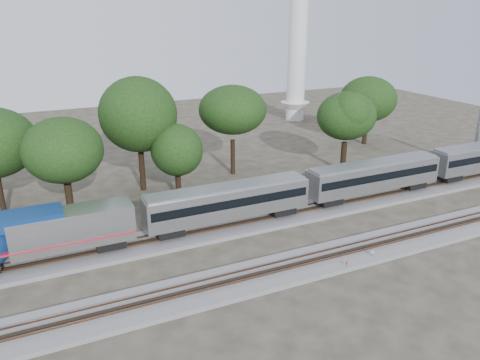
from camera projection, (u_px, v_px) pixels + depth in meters
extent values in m
plane|color=#383328|center=(272.00, 250.00, 45.34)|extent=(160.00, 160.00, 0.00)
cube|color=slate|center=(245.00, 224.00, 50.39)|extent=(160.00, 5.00, 0.40)
cube|color=brown|center=(248.00, 222.00, 49.62)|extent=(160.00, 0.08, 0.15)
cube|color=brown|center=(242.00, 217.00, 50.84)|extent=(160.00, 0.08, 0.15)
cube|color=slate|center=(293.00, 267.00, 41.86)|extent=(160.00, 5.00, 0.40)
cube|color=brown|center=(297.00, 267.00, 41.10)|extent=(160.00, 0.08, 0.15)
cube|color=brown|center=(289.00, 259.00, 42.32)|extent=(160.00, 0.08, 0.15)
cube|color=#B5B7BD|center=(73.00, 227.00, 42.47)|extent=(10.79, 3.05, 3.36)
cube|color=navy|center=(10.00, 221.00, 39.96)|extent=(8.65, 2.99, 1.02)
cube|color=#B11B2E|center=(60.00, 238.00, 42.29)|extent=(13.23, 3.09, 0.18)
cube|color=black|center=(110.00, 241.00, 44.43)|extent=(2.65, 2.24, 0.92)
cube|color=#B5B7BD|center=(228.00, 201.00, 48.58)|extent=(17.71, 3.05, 3.05)
cube|color=black|center=(228.00, 199.00, 48.47)|extent=(17.10, 3.10, 0.92)
cube|color=gray|center=(228.00, 187.00, 48.04)|extent=(17.31, 2.44, 0.36)
cube|color=black|center=(169.00, 230.00, 46.73)|extent=(2.65, 2.24, 0.92)
cube|color=black|center=(281.00, 208.00, 51.79)|extent=(2.65, 2.24, 0.92)
cube|color=#B5B7BD|center=(374.00, 175.00, 56.12)|extent=(17.71, 3.05, 3.05)
cube|color=black|center=(374.00, 173.00, 56.02)|extent=(17.10, 3.10, 0.92)
cube|color=gray|center=(375.00, 163.00, 55.58)|extent=(17.31, 2.44, 0.36)
cube|color=black|center=(328.00, 199.00, 54.27)|extent=(2.65, 2.24, 0.92)
cube|color=black|center=(412.00, 183.00, 59.33)|extent=(2.65, 2.24, 0.92)
cube|color=black|center=(449.00, 176.00, 61.82)|extent=(2.65, 2.24, 0.92)
cylinder|color=#512D19|center=(346.00, 266.00, 41.73)|extent=(0.05, 0.05, 0.77)
cylinder|color=red|center=(347.00, 263.00, 41.61)|extent=(0.27, 0.05, 0.27)
cylinder|color=#512D19|center=(372.00, 256.00, 43.41)|extent=(0.06, 0.06, 0.83)
cylinder|color=silver|center=(372.00, 252.00, 43.28)|extent=(0.30, 0.06, 0.30)
cube|color=#512D19|center=(364.00, 263.00, 42.66)|extent=(0.52, 0.34, 0.30)
cylinder|color=silver|center=(297.00, 56.00, 94.44)|extent=(3.74, 3.74, 26.18)
cone|color=silver|center=(295.00, 111.00, 98.29)|extent=(5.98, 5.98, 3.74)
cube|color=gray|center=(476.00, 139.00, 67.01)|extent=(0.35, 0.35, 8.89)
cylinder|color=black|center=(1.00, 198.00, 51.74)|extent=(0.70, 0.70, 4.64)
cylinder|color=black|center=(70.00, 203.00, 50.59)|extent=(0.70, 0.70, 4.42)
ellipsoid|color=black|center=(63.00, 150.00, 48.53)|extent=(8.33, 8.33, 7.08)
cylinder|color=black|center=(142.00, 170.00, 59.58)|extent=(0.70, 0.70, 5.32)
ellipsoid|color=black|center=(138.00, 114.00, 57.10)|extent=(10.03, 10.03, 8.53)
cylinder|color=black|center=(178.00, 185.00, 57.37)|extent=(0.70, 0.70, 3.31)
ellipsoid|color=black|center=(177.00, 150.00, 55.82)|extent=(6.25, 6.25, 5.31)
cylinder|color=black|center=(233.00, 157.00, 65.54)|extent=(0.70, 0.70, 4.94)
ellipsoid|color=black|center=(233.00, 110.00, 63.24)|extent=(9.31, 9.31, 7.91)
cylinder|color=black|center=(343.00, 157.00, 66.44)|extent=(0.70, 0.70, 4.38)
ellipsoid|color=black|center=(347.00, 116.00, 64.40)|extent=(8.25, 8.25, 7.01)
cylinder|color=black|center=(365.00, 132.00, 80.46)|extent=(0.70, 0.70, 4.17)
ellipsoid|color=black|center=(368.00, 99.00, 78.52)|extent=(7.87, 7.87, 6.69)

